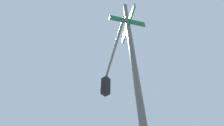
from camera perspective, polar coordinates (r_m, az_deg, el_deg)
name	(u,v)px	position (r m, az deg, el deg)	size (l,w,h in m)	color
traffic_signal_near	(116,73)	(4.74, 1.43, -3.72)	(2.47, 3.04, 6.07)	#474C47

